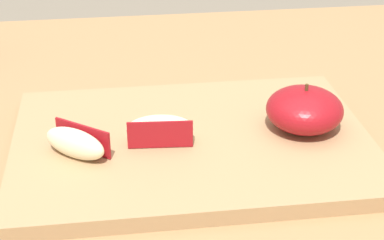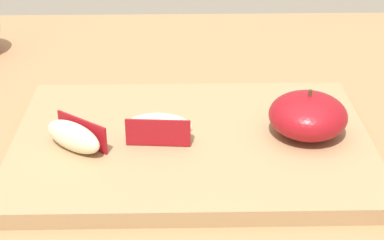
{
  "view_description": "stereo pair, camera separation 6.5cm",
  "coord_description": "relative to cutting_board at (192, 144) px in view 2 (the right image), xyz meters",
  "views": [
    {
      "loc": [
        -0.02,
        -0.57,
        1.11
      ],
      "look_at": [
        0.06,
        0.01,
        0.8
      ],
      "focal_mm": 58.7,
      "sensor_mm": 36.0,
      "label": 1
    },
    {
      "loc": [
        0.04,
        -0.57,
        1.11
      ],
      "look_at": [
        0.06,
        0.01,
        0.8
      ],
      "focal_mm": 58.7,
      "sensor_mm": 36.0,
      "label": 2
    }
  ],
  "objects": [
    {
      "name": "dining_table",
      "position": [
        -0.06,
        -0.01,
        -0.11
      ],
      "size": [
        1.24,
        0.92,
        0.77
      ],
      "color": "#9E754C",
      "rests_on": "ground_plane"
    },
    {
      "name": "cutting_board",
      "position": [
        0.0,
        0.0,
        0.0
      ],
      "size": [
        0.38,
        0.27,
        0.02
      ],
      "color": "#A37F56",
      "rests_on": "dining_table"
    },
    {
      "name": "apple_half_skin_up",
      "position": [
        0.12,
        0.0,
        0.03
      ],
      "size": [
        0.08,
        0.08,
        0.05
      ],
      "color": "maroon",
      "rests_on": "cutting_board"
    },
    {
      "name": "apple_wedge_back",
      "position": [
        -0.03,
        -0.01,
        0.02
      ],
      "size": [
        0.07,
        0.03,
        0.03
      ],
      "color": "beige",
      "rests_on": "cutting_board"
    },
    {
      "name": "apple_wedge_left",
      "position": [
        -0.12,
        -0.02,
        0.02
      ],
      "size": [
        0.07,
        0.06,
        0.03
      ],
      "color": "beige",
      "rests_on": "cutting_board"
    }
  ]
}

